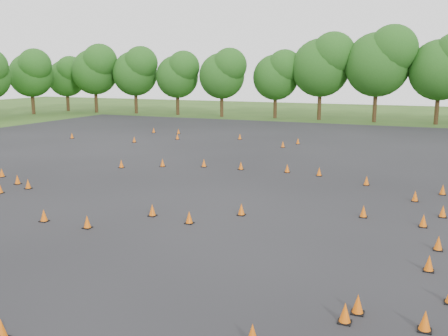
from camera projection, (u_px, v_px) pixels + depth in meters
ground at (185, 216)px, 19.47m from camera, size 140.00×140.00×0.00m
asphalt_pad at (239, 184)px, 24.90m from camera, size 62.00×62.00×0.00m
treeline at (373, 80)px, 49.52m from camera, size 87.12×32.46×11.07m
traffic_cones at (240, 185)px, 23.83m from camera, size 36.22×32.96×0.45m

